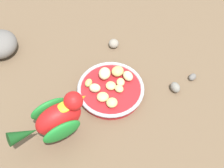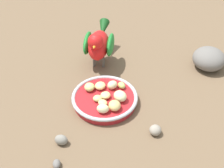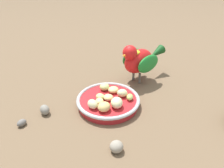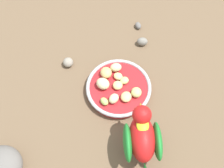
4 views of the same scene
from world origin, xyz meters
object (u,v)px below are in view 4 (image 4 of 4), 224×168
(apple_piece_9, at_px, (116,67))
(apple_piece_8, at_px, (124,80))
(apple_piece_3, at_px, (118,76))
(apple_piece_5, at_px, (114,99))
(apple_piece_1, at_px, (136,92))
(apple_piece_2, at_px, (103,84))
(parrot, at_px, (142,139))
(apple_piece_7, at_px, (104,101))
(feeding_bowl, at_px, (119,88))
(apple_piece_4, at_px, (126,97))
(rock_large, at_px, (2,166))
(apple_piece_6, at_px, (106,73))
(pebble_1, at_px, (142,42))
(apple_piece_0, at_px, (118,85))
(pebble_0, at_px, (138,26))
(pebble_2, at_px, (69,62))

(apple_piece_9, bearing_deg, apple_piece_8, -119.30)
(apple_piece_3, relative_size, apple_piece_5, 0.86)
(apple_piece_1, bearing_deg, apple_piece_2, 105.25)
(apple_piece_5, xyz_separation_m, parrot, (-0.08, -0.12, 0.05))
(apple_piece_1, distance_m, apple_piece_7, 0.09)
(feeding_bowl, xyz_separation_m, apple_piece_4, (-0.02, -0.03, 0.02))
(apple_piece_2, relative_size, apple_piece_7, 1.51)
(feeding_bowl, distance_m, apple_piece_8, 0.03)
(rock_large, bearing_deg, apple_piece_3, -18.01)
(apple_piece_6, distance_m, pebble_1, 0.16)
(apple_piece_7, bearing_deg, rock_large, 155.49)
(apple_piece_7, bearing_deg, apple_piece_9, 13.67)
(apple_piece_0, height_order, apple_piece_3, apple_piece_0)
(apple_piece_4, relative_size, rock_large, 0.31)
(apple_piece_7, xyz_separation_m, pebble_1, (0.23, 0.01, -0.02))
(apple_piece_1, height_order, pebble_0, apple_piece_1)
(apple_piece_3, distance_m, apple_piece_7, 0.09)
(apple_piece_3, bearing_deg, apple_piece_8, -98.02)
(feeding_bowl, height_order, apple_piece_8, apple_piece_8)
(rock_large, height_order, pebble_0, rock_large)
(pebble_0, bearing_deg, apple_piece_2, -175.27)
(apple_piece_8, bearing_deg, pebble_1, 8.51)
(apple_piece_3, relative_size, rock_large, 0.26)
(apple_piece_8, bearing_deg, apple_piece_5, -176.61)
(apple_piece_9, height_order, parrot, parrot)
(pebble_2, bearing_deg, apple_piece_6, -83.42)
(apple_piece_5, relative_size, apple_piece_7, 1.21)
(rock_large, relative_size, pebble_0, 4.06)
(parrot, bearing_deg, apple_piece_6, 19.95)
(feeding_bowl, height_order, apple_piece_7, apple_piece_7)
(parrot, bearing_deg, apple_piece_9, 12.05)
(apple_piece_3, bearing_deg, feeding_bowl, -146.82)
(rock_large, bearing_deg, pebble_1, -12.80)
(apple_piece_7, distance_m, pebble_1, 0.24)
(pebble_1, bearing_deg, apple_piece_2, 173.80)
(parrot, bearing_deg, apple_piece_2, 26.26)
(rock_large, bearing_deg, apple_piece_1, -28.69)
(apple_piece_3, xyz_separation_m, apple_piece_9, (0.02, 0.02, 0.00))
(apple_piece_3, distance_m, apple_piece_9, 0.03)
(apple_piece_4, height_order, apple_piece_9, apple_piece_9)
(apple_piece_3, bearing_deg, apple_piece_7, -175.05)
(feeding_bowl, bearing_deg, parrot, -132.07)
(apple_piece_4, xyz_separation_m, apple_piece_5, (-0.02, 0.03, 0.00))
(feeding_bowl, bearing_deg, apple_piece_9, 37.80)
(apple_piece_4, bearing_deg, apple_piece_6, 67.11)
(apple_piece_5, distance_m, rock_large, 0.32)
(feeding_bowl, height_order, apple_piece_4, apple_piece_4)
(apple_piece_7, bearing_deg, apple_piece_2, 35.46)
(feeding_bowl, distance_m, apple_piece_7, 0.06)
(apple_piece_6, bearing_deg, apple_piece_3, -74.18)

